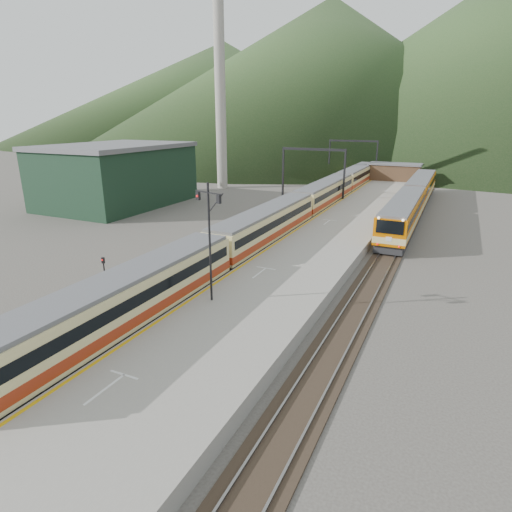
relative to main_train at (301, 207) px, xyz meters
The scene contains 17 objects.
track_main 2.75m from the main_train, 90.00° to the right, with size 2.60×200.00×0.23m.
track_far 5.70m from the main_train, 158.78° to the right, with size 2.60×200.00×0.23m.
track_second 11.82m from the main_train, ahead, with size 2.60×200.00×0.23m.
platform 7.01m from the main_train, 35.14° to the right, with size 8.00×100.00×1.00m, color gray.
gantry_near 13.84m from the main_train, 102.31° to the left, with size 9.55×0.25×8.00m.
gantry_far 38.33m from the main_train, 94.28° to the left, with size 9.55×0.25×8.00m.
warehouse 28.09m from the main_train, behind, with size 14.50×20.50×8.60m.
smokestack 32.48m from the main_train, 137.64° to the left, with size 1.80×1.80×30.00m, color #9E998E.
station_shed 36.49m from the main_train, 81.17° to the left, with size 9.40×4.40×3.10m.
hill_a 155.90m from the main_train, 105.12° to the left, with size 180.00×180.00×60.00m, color #21401C.
hill_b 193.71m from the main_train, 80.94° to the left, with size 220.00×220.00×75.00m, color #21401C.
hill_d 232.97m from the main_train, 121.21° to the left, with size 200.00×200.00×55.00m, color #21401C.
main_train is the anchor object (origin of this frame).
second_train 16.10m from the main_train, 44.42° to the left, with size 2.94×40.02×3.59m.
signal_mast 26.21m from the main_train, 83.13° to the right, with size 2.14×0.73×7.55m.
short_signal_b 11.69m from the main_train, 105.02° to the right, with size 0.25×0.21×2.27m.
short_signal_c 25.90m from the main_train, 105.02° to the right, with size 0.27×0.23×2.27m.
Camera 1 is at (16.44, -5.51, 12.22)m, focal length 30.00 mm.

